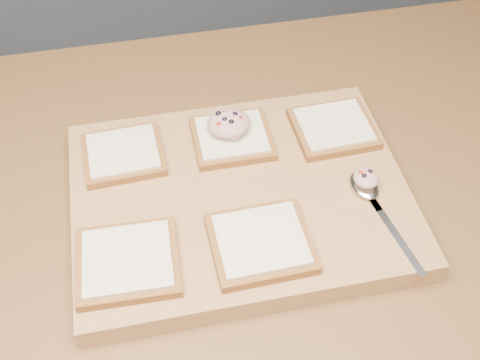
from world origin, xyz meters
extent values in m
cube|color=slate|center=(0.00, 0.00, 0.42)|extent=(1.90, 0.75, 0.84)
cube|color=brown|center=(0.00, 0.00, 0.87)|extent=(2.00, 0.80, 0.06)
cube|color=#B6824E|center=(-0.13, -0.02, 0.92)|extent=(0.45, 0.34, 0.04)
cube|color=brown|center=(-0.27, 0.08, 0.94)|extent=(0.11, 0.10, 0.01)
cube|color=beige|center=(-0.27, 0.08, 0.95)|extent=(0.10, 0.09, 0.00)
cube|color=brown|center=(-0.12, 0.08, 0.94)|extent=(0.11, 0.10, 0.01)
cube|color=beige|center=(-0.12, 0.08, 0.95)|extent=(0.10, 0.09, 0.00)
cube|color=brown|center=(0.03, 0.07, 0.94)|extent=(0.12, 0.11, 0.01)
cube|color=beige|center=(0.03, 0.07, 0.95)|extent=(0.10, 0.09, 0.00)
cube|color=brown|center=(-0.28, -0.11, 0.94)|extent=(0.13, 0.12, 0.01)
cube|color=beige|center=(-0.28, -0.11, 0.95)|extent=(0.11, 0.10, 0.00)
cube|color=brown|center=(-0.12, -0.11, 0.94)|extent=(0.12, 0.11, 0.01)
cube|color=beige|center=(-0.12, -0.11, 0.95)|extent=(0.11, 0.10, 0.00)
ellipsoid|color=tan|center=(-0.12, 0.08, 0.97)|extent=(0.06, 0.06, 0.03)
sphere|color=black|center=(-0.11, 0.09, 0.98)|extent=(0.01, 0.01, 0.01)
sphere|color=black|center=(-0.13, 0.09, 0.98)|extent=(0.01, 0.01, 0.01)
sphere|color=black|center=(-0.12, 0.07, 0.98)|extent=(0.01, 0.01, 0.01)
sphere|color=black|center=(-0.13, 0.08, 0.98)|extent=(0.01, 0.01, 0.01)
sphere|color=#A5140C|center=(-0.11, 0.08, 0.98)|extent=(0.01, 0.01, 0.01)
sphere|color=#A5140C|center=(-0.13, 0.10, 0.98)|extent=(0.01, 0.01, 0.01)
sphere|color=#A5140C|center=(-0.14, 0.07, 0.98)|extent=(0.01, 0.01, 0.01)
ellipsoid|color=silver|center=(0.04, -0.05, 0.94)|extent=(0.04, 0.06, 0.01)
cube|color=silver|center=(0.04, -0.07, 0.94)|extent=(0.02, 0.04, 0.00)
cube|color=silver|center=(0.05, -0.13, 0.94)|extent=(0.03, 0.13, 0.00)
ellipsoid|color=tan|center=(0.04, -0.05, 0.96)|extent=(0.03, 0.04, 0.02)
sphere|color=black|center=(0.04, -0.04, 0.96)|extent=(0.01, 0.01, 0.01)
sphere|color=black|center=(0.03, -0.05, 0.96)|extent=(0.01, 0.01, 0.01)
sphere|color=#A5140C|center=(0.03, -0.04, 0.96)|extent=(0.01, 0.01, 0.01)
camera|label=1|loc=(-0.23, -0.53, 1.55)|focal=45.00mm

